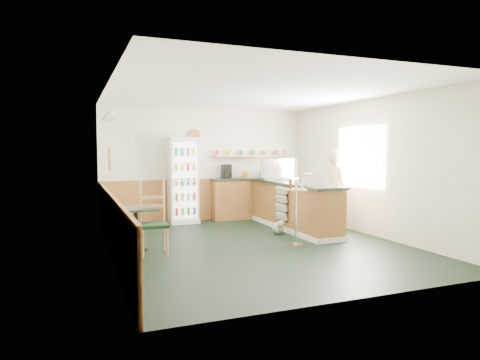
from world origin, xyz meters
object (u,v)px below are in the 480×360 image
display_case (277,170)px  cafe_table (136,220)px  condiment_stand (296,203)px  drinks_fridge (183,180)px  cash_register (315,179)px  cafe_chair (153,215)px  shopkeeper (337,191)px

display_case → cafe_table: size_ratio=1.16×
condiment_stand → cafe_table: size_ratio=1.61×
drinks_fridge → cash_register: drinks_fridge is taller
drinks_fridge → cafe_chair: drinks_fridge is taller
cafe_table → cafe_chair: bearing=-50.8°
display_case → cafe_chair: (-3.17, -1.79, -0.63)m
drinks_fridge → condiment_stand: drinks_fridge is taller
display_case → condiment_stand: bearing=-108.0°
display_case → cafe_chair: display_case is taller
drinks_fridge → shopkeeper: bearing=-39.7°
display_case → shopkeeper: bearing=-62.6°
shopkeeper → condiment_stand: (-1.39, -0.78, -0.09)m
shopkeeper → condiment_stand: 1.60m
condiment_stand → display_case: bearing=72.0°
condiment_stand → shopkeeper: bearing=29.3°
cafe_table → drinks_fridge: bearing=59.5°
cafe_table → cafe_chair: 0.38m
drinks_fridge → display_case: drinks_fridge is taller
cafe_chair → display_case: bearing=33.4°
drinks_fridge → cafe_chair: 2.95m
cash_register → condiment_stand: (-0.69, -0.48, -0.37)m
display_case → cafe_chair: bearing=-150.6°
condiment_stand → cafe_chair: bearing=172.1°
condiment_stand → cafe_table: 2.79m
shopkeeper → cafe_chair: size_ratio=1.43×
cafe_chair → drinks_fridge: bearing=70.2°
cash_register → cafe_chair: 3.21m
drinks_fridge → shopkeeper: 3.50m
shopkeeper → drinks_fridge: bearing=56.6°
shopkeeper → cafe_chair: 3.90m
drinks_fridge → cafe_table: 2.82m
cash_register → cafe_table: size_ratio=0.58×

